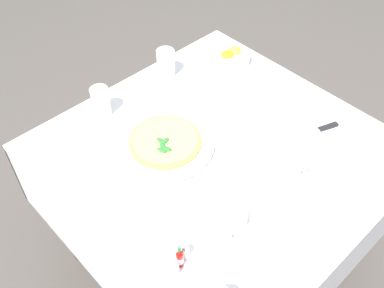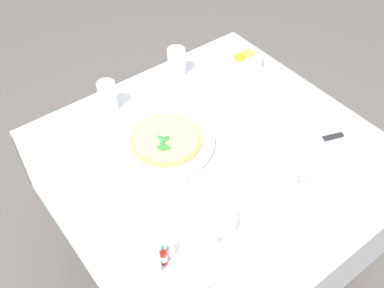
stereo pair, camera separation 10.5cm
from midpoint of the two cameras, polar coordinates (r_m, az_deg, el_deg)
ground_plane at (r=2.09m, az=1.05°, el=-14.52°), size 8.00×8.00×0.00m
dining_table at (r=1.60m, az=1.34°, el=-4.20°), size 1.03×1.03×0.73m
pizza_plate at (r=1.50m, az=-5.41°, el=-0.06°), size 0.33×0.33×0.02m
pizza at (r=1.49m, az=-5.45°, el=0.29°), size 0.24×0.24×0.02m
coffee_cup_back_corner at (r=1.42m, az=10.19°, el=-3.40°), size 0.13×0.13×0.06m
coffee_cup_center_back at (r=1.29m, az=2.95°, el=-9.79°), size 0.13×0.13×0.06m
coffee_cup_right_edge at (r=1.34m, az=13.87°, el=-8.50°), size 0.13×0.13×0.06m
water_glass_far_left at (r=1.77m, az=-5.07°, el=10.00°), size 0.07×0.07×0.11m
water_glass_left_edge at (r=1.63m, az=-13.34°, el=5.05°), size 0.07×0.07×0.11m
napkin_folded at (r=1.58m, az=13.69°, el=1.22°), size 0.25×0.18×0.02m
dinner_knife at (r=1.57m, az=13.69°, el=1.55°), size 0.19×0.08×0.01m
citrus_bowl at (r=1.85m, az=3.38°, el=10.96°), size 0.15×0.15×0.07m
hot_sauce_bottle at (r=1.22m, az=-4.13°, el=-14.41°), size 0.02×0.02×0.08m
salt_shaker at (r=1.22m, az=-4.83°, el=-15.70°), size 0.03×0.03×0.06m
pepper_shaker at (r=1.24m, az=-3.40°, el=-13.56°), size 0.03×0.03×0.06m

